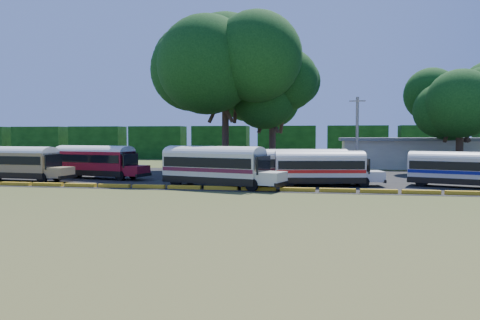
% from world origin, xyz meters
% --- Properties ---
extents(ground, '(160.00, 160.00, 0.00)m').
position_xyz_m(ground, '(0.00, 0.00, 0.00)').
color(ground, '#314E1A').
rests_on(ground, ground).
extents(asphalt_strip, '(64.00, 24.00, 0.02)m').
position_xyz_m(asphalt_strip, '(1.00, 12.00, 0.01)').
color(asphalt_strip, black).
rests_on(asphalt_strip, ground).
extents(curb, '(53.70, 0.45, 0.30)m').
position_xyz_m(curb, '(-0.00, 1.00, 0.15)').
color(curb, gold).
rests_on(curb, ground).
extents(terminal_building, '(19.00, 9.00, 4.00)m').
position_xyz_m(terminal_building, '(18.00, 30.00, 2.03)').
color(terminal_building, beige).
rests_on(terminal_building, ground).
extents(treeline_backdrop, '(130.00, 4.00, 6.00)m').
position_xyz_m(treeline_backdrop, '(0.00, 48.00, 3.00)').
color(treeline_backdrop, black).
rests_on(treeline_backdrop, ground).
extents(bus_beige, '(10.13, 3.40, 3.27)m').
position_xyz_m(bus_beige, '(-21.96, 4.55, 1.87)').
color(bus_beige, black).
rests_on(bus_beige, ground).
extents(bus_red, '(10.31, 4.58, 3.29)m').
position_xyz_m(bus_red, '(-15.83, 8.28, 1.89)').
color(bus_red, black).
rests_on(bus_red, ground).
extents(bus_cream_west, '(10.71, 5.48, 3.43)m').
position_xyz_m(bus_cream_west, '(-2.28, 2.60, 1.94)').
color(bus_cream_west, black).
rests_on(bus_cream_west, ground).
extents(bus_cream_east, '(9.75, 4.12, 3.12)m').
position_xyz_m(bus_cream_east, '(4.77, 6.10, 1.76)').
color(bus_cream_east, black).
rests_on(bus_cream_east, ground).
extents(bus_white_red, '(9.39, 3.88, 3.00)m').
position_xyz_m(bus_white_red, '(6.27, 5.16, 1.70)').
color(bus_white_red, black).
rests_on(bus_white_red, ground).
extents(bus_white_blue, '(9.22, 5.18, 2.96)m').
position_xyz_m(bus_white_blue, '(17.42, 6.14, 1.68)').
color(bus_white_blue, black).
rests_on(bus_white_blue, ground).
extents(tree_west, '(15.31, 15.31, 18.49)m').
position_xyz_m(tree_west, '(-4.92, 18.78, 12.85)').
color(tree_west, '#3D291E').
rests_on(tree_west, ground).
extents(tree_center, '(10.06, 10.06, 14.02)m').
position_xyz_m(tree_center, '(0.27, 21.81, 10.28)').
color(tree_center, '#3D291E').
rests_on(tree_center, ground).
extents(tree_east, '(9.71, 9.71, 11.67)m').
position_xyz_m(tree_east, '(21.37, 20.91, 8.08)').
color(tree_east, '#3D291E').
rests_on(tree_east, ground).
extents(utility_pole, '(1.60, 0.30, 8.19)m').
position_xyz_m(utility_pole, '(9.75, 13.92, 4.20)').
color(utility_pole, gray).
rests_on(utility_pole, ground).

